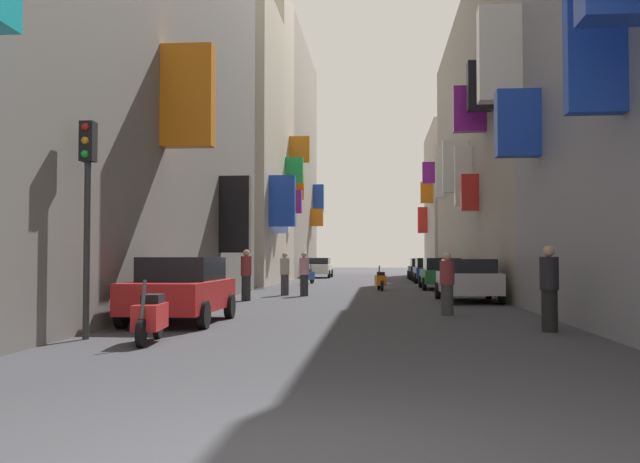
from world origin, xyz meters
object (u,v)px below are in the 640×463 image
Objects in this scene: scooter_red at (150,317)px; parked_car_red at (181,289)px; parked_car_white at (319,267)px; scooter_blue at (307,276)px; pedestrian_near_left at (304,274)px; pedestrian_far_away at (447,284)px; pedestrian_mid_street at (246,275)px; pedestrian_near_right at (285,274)px; parked_car_black at (423,268)px; parked_car_silver at (468,279)px; scooter_orange at (380,280)px; parked_car_blue at (428,270)px; traffic_light_near_corner at (87,190)px; parked_car_green at (441,273)px; pedestrian_crossing at (549,289)px.

parked_car_red is at bearing 98.03° from scooter_red.
parked_car_white is 2.23× the size of scooter_blue.
pedestrian_near_left is at bearing 81.71° from parked_car_red.
scooter_red is 1.10× the size of pedestrian_far_away.
pedestrian_mid_street is (-0.57, 12.00, 0.44)m from scooter_red.
pedestrian_near_right is at bearing 85.95° from parked_car_red.
pedestrian_near_right is (-6.77, -20.46, 0.09)m from parked_car_black.
scooter_blue is at bearing -87.95° from parked_car_white.
pedestrian_near_right is at bearing 153.88° from parked_car_silver.
parked_car_blue is at bearing 73.86° from scooter_orange.
parked_car_white is at bearing 92.05° from scooter_blue.
scooter_blue is at bearing 87.08° from traffic_light_near_corner.
parked_car_white is 24.65m from pedestrian_near_right.
parked_car_red is at bearing -91.32° from scooter_blue.
traffic_light_near_corner is at bearing -125.55° from parked_car_silver.
parked_car_silver is 8.52m from scooter_orange.
parked_car_silver is 14.70m from traffic_light_near_corner.
traffic_light_near_corner reaches higher than parked_car_black.
parked_car_blue is 2.48× the size of pedestrian_mid_street.
scooter_orange is (-2.95, -15.81, -0.30)m from parked_car_black.
parked_car_black is at bearing 76.75° from parked_car_red.
parked_car_black is 1.10× the size of parked_car_red.
pedestrian_near_right reaches higher than parked_car_black.
parked_car_red reaches higher than parked_car_black.
pedestrian_far_away reaches higher than parked_car_black.
parked_car_black is 16.09m from scooter_orange.
scooter_red is (0.53, -3.75, -0.33)m from parked_car_red.
scooter_blue is 1.14× the size of pedestrian_near_right.
scooter_orange is at bearing -155.35° from parked_car_green.
parked_car_black is 0.98× the size of parked_car_blue.
pedestrian_mid_street reaches higher than pedestrian_far_away.
parked_car_red reaches higher than scooter_orange.
pedestrian_mid_street is at bearing -92.17° from scooter_blue.
pedestrian_near_right is 0.42× the size of traffic_light_near_corner.
pedestrian_near_right is at bearing -129.43° from scooter_orange.
pedestrian_mid_street reaches higher than pedestrian_crossing.
pedestrian_mid_street reaches higher than scooter_red.
pedestrian_mid_street is at bearing -178.03° from parked_car_silver.
parked_car_red is 2.25× the size of pedestrian_crossing.
traffic_light_near_corner is (-8.44, -35.64, 2.01)m from parked_car_black.
scooter_red is at bearing -120.09° from parked_car_silver.
pedestrian_near_right is at bearing 152.60° from pedestrian_near_left.
parked_car_red is 2.20× the size of scooter_red.
parked_car_silver is at bearing -69.53° from scooter_orange.
parked_car_blue is 16.23m from pedestrian_near_left.
pedestrian_near_right is at bearing -108.31° from parked_car_black.
parked_car_red is 2.03× the size of scooter_blue.
parked_car_green is 2.44× the size of scooter_red.
pedestrian_mid_street is at bearing 92.71° from scooter_red.
parked_car_red is at bearing -90.14° from parked_car_white.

